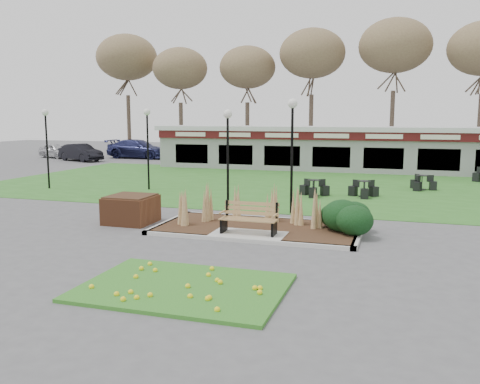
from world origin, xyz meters
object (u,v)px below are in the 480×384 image
(brick_planter, at_px, (131,209))
(car_silver, at_px, (56,151))
(bistro_set_c, at_px, (364,192))
(car_blue, at_px, (138,149))
(lamp_post_mid_left, at_px, (46,131))
(bistro_set_b, at_px, (422,185))
(park_bench, at_px, (250,218))
(car_black, at_px, (81,152))
(lamp_post_near_left, at_px, (228,139))
(food_pavilion, at_px, (334,148))
(lamp_post_far_left, at_px, (147,131))
(bistro_set_a, at_px, (314,191))
(lamp_post_near_right, at_px, (292,131))

(brick_planter, xyz_separation_m, car_silver, (-19.74, 21.98, 0.15))
(bistro_set_c, height_order, car_blue, car_blue)
(lamp_post_mid_left, bearing_deg, bistro_set_b, 15.98)
(park_bench, height_order, car_blue, car_blue)
(car_silver, height_order, car_black, car_black)
(park_bench, height_order, bistro_set_b, park_bench)
(lamp_post_near_left, bearing_deg, bistro_set_b, 51.97)
(brick_planter, relative_size, food_pavilion, 0.06)
(lamp_post_far_left, height_order, car_black, lamp_post_far_left)
(brick_planter, bearing_deg, lamp_post_mid_left, 143.07)
(lamp_post_near_left, relative_size, car_silver, 1.03)
(lamp_post_near_left, distance_m, car_black, 25.84)
(food_pavilion, bearing_deg, park_bench, -90.00)
(food_pavilion, xyz_separation_m, bistro_set_a, (0.56, -11.38, -1.21))
(bistro_set_b, distance_m, bistro_set_c, 4.02)
(bistro_set_b, bearing_deg, car_black, 160.77)
(lamp_post_far_left, distance_m, car_silver, 22.37)
(lamp_post_mid_left, bearing_deg, car_black, 119.44)
(bistro_set_c, xyz_separation_m, car_silver, (-26.85, 14.01, 0.37))
(car_black, bearing_deg, lamp_post_mid_left, -129.99)
(lamp_post_near_right, distance_m, bistro_set_c, 5.97)
(bistro_set_b, distance_m, car_black, 27.08)
(car_blue, bearing_deg, lamp_post_far_left, -147.80)
(park_bench, height_order, food_pavilion, food_pavilion)
(lamp_post_near_left, distance_m, car_blue, 26.67)
(lamp_post_far_left, relative_size, bistro_set_a, 2.87)
(park_bench, xyz_separation_m, lamp_post_far_left, (-7.51, 7.94, 2.29))
(car_silver, bearing_deg, park_bench, -112.77)
(bistro_set_b, bearing_deg, car_silver, 159.66)
(food_pavilion, relative_size, lamp_post_mid_left, 6.27)
(lamp_post_mid_left, relative_size, car_silver, 1.06)
(lamp_post_mid_left, height_order, car_blue, lamp_post_mid_left)
(park_bench, relative_size, bistro_set_a, 1.24)
(food_pavilion, bearing_deg, car_black, 177.08)
(park_bench, height_order, lamp_post_far_left, lamp_post_far_left)
(lamp_post_near_left, height_order, lamp_post_far_left, lamp_post_far_left)
(lamp_post_near_left, height_order, bistro_set_c, lamp_post_near_left)
(bistro_set_c, bearing_deg, brick_planter, -131.74)
(lamp_post_near_right, height_order, car_black, lamp_post_near_right)
(bistro_set_a, xyz_separation_m, car_black, (-20.87, 12.41, 0.43))
(lamp_post_mid_left, xyz_separation_m, bistro_set_b, (17.67, 5.06, -2.60))
(food_pavilion, height_order, bistro_set_b, food_pavilion)
(brick_planter, bearing_deg, bistro_set_c, 48.26)
(park_bench, xyz_separation_m, bistro_set_a, (0.56, 8.34, -0.33))
(lamp_post_mid_left, distance_m, car_black, 16.20)
(lamp_post_mid_left, xyz_separation_m, car_black, (-7.89, 13.98, -2.17))
(car_black, bearing_deg, bistro_set_a, -100.19)
(lamp_post_far_left, height_order, car_silver, lamp_post_far_left)
(bistro_set_a, distance_m, car_black, 24.28)
(lamp_post_near_right, height_order, bistro_set_b, lamp_post_near_right)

